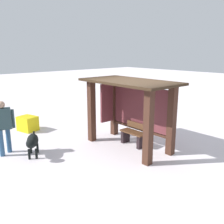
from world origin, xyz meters
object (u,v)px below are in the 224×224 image
at_px(person_walking, 3,123).
at_px(dog, 32,142).
at_px(bus_shelter, 130,101).
at_px(grit_bin, 28,124).
at_px(bench_left_inside, 134,135).

relative_size(person_walking, dog, 1.66).
distance_m(bus_shelter, grit_bin, 4.41).
bearing_deg(grit_bin, bus_shelter, 26.76).
bearing_deg(bench_left_inside, person_walking, -120.74).
bearing_deg(dog, bus_shelter, 66.64).
relative_size(bus_shelter, grit_bin, 4.50).
bearing_deg(grit_bin, dog, -20.02).
relative_size(bus_shelter, dog, 3.16).
bearing_deg(dog, bench_left_inside, 66.18).
bearing_deg(bench_left_inside, grit_bin, -152.39).
relative_size(bench_left_inside, dog, 0.94).
relative_size(bench_left_inside, person_walking, 0.56).
height_order(bench_left_inside, grit_bin, bench_left_inside).
xyz_separation_m(person_walking, grit_bin, (-1.79, 1.47, -0.69)).
distance_m(dog, grit_bin, 2.73).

